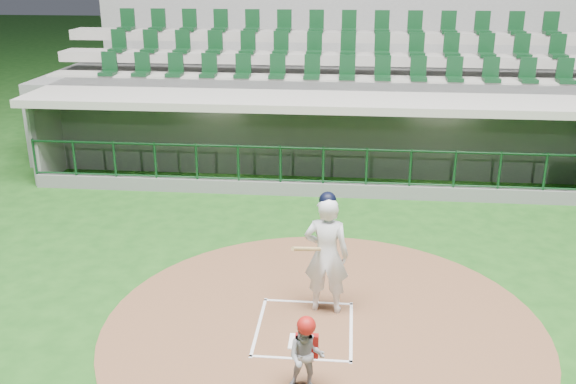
% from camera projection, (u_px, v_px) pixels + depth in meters
% --- Properties ---
extents(ground, '(120.00, 120.00, 0.00)m').
position_uv_depth(ground, '(306.00, 319.00, 10.65)').
color(ground, '#184814').
rests_on(ground, ground).
extents(dirt_circle, '(7.20, 7.20, 0.01)m').
position_uv_depth(dirt_circle, '(323.00, 327.00, 10.44)').
color(dirt_circle, brown).
rests_on(dirt_circle, ground).
extents(home_plate, '(0.43, 0.43, 0.02)m').
position_uv_depth(home_plate, '(303.00, 342.00, 9.99)').
color(home_plate, white).
rests_on(home_plate, dirt_circle).
extents(batter_box_chalk, '(1.55, 1.80, 0.01)m').
position_uv_depth(batter_box_chalk, '(305.00, 328.00, 10.37)').
color(batter_box_chalk, white).
rests_on(batter_box_chalk, ground).
extents(dugout_structure, '(16.40, 3.70, 3.00)m').
position_uv_depth(dugout_structure, '(335.00, 140.00, 17.64)').
color(dugout_structure, slate).
rests_on(dugout_structure, ground).
extents(seating_deck, '(17.00, 6.72, 5.15)m').
position_uv_depth(seating_deck, '(331.00, 101.00, 20.37)').
color(seating_deck, slate).
rests_on(seating_deck, ground).
extents(batter, '(0.94, 0.92, 2.13)m').
position_uv_depth(batter, '(326.00, 253.00, 10.58)').
color(batter, white).
rests_on(batter, dirt_circle).
extents(catcher, '(0.54, 0.43, 1.15)m').
position_uv_depth(catcher, '(306.00, 354.00, 8.71)').
color(catcher, '#949499').
rests_on(catcher, dirt_circle).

